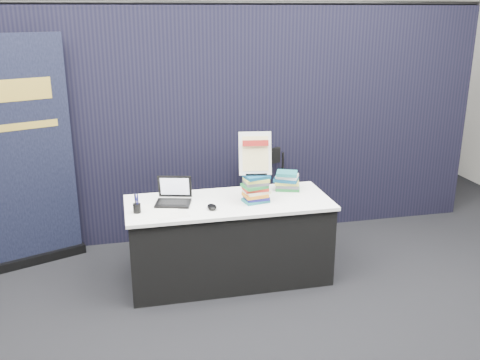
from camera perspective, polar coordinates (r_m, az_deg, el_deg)
The scene contains 15 objects.
floor at distance 4.55m, azimuth 0.29°, elevation -13.53°, with size 8.00×8.00×0.00m, color black.
wall_back at distance 7.85m, azimuth -6.55°, elevation 13.21°, with size 8.00×0.02×3.50m, color beige.
drape_partition at distance 5.58m, azimuth -3.46°, elevation 5.72°, with size 6.00×0.08×2.40m, color black.
display_table at distance 4.85m, azimuth -1.19°, elevation -6.42°, with size 1.80×0.75×0.75m.
laptop at distance 4.68m, azimuth -7.22°, elevation -1.82°, with size 0.34×0.31×0.23m.
mouse at distance 4.52m, azimuth -3.02°, elevation -2.88°, with size 0.08×0.13×0.04m, color black.
brochure_left at distance 4.47m, azimuth -9.54°, elevation -3.61°, with size 0.30×0.22×0.00m, color white.
brochure_mid at distance 4.43m, azimuth -7.22°, elevation -3.69°, with size 0.26×0.18×0.00m, color white.
brochure_right at distance 4.59m, azimuth -8.51°, elevation -2.98°, with size 0.30×0.21×0.00m, color white.
pen_cup at distance 4.50m, azimuth -10.94°, elevation -2.99°, with size 0.06×0.06×0.08m, color black.
book_stack_tall at distance 4.65m, azimuth 1.69°, elevation -0.93°, with size 0.22×0.18×0.25m.
book_stack_short at distance 4.98m, azimuth 5.02°, elevation -0.09°, with size 0.25×0.23×0.18m.
info_sign at distance 4.59m, azimuth 1.63°, elevation 2.79°, with size 0.29×0.16×0.38m.
pullup_banner at distance 5.32m, azimuth -21.79°, elevation 1.22°, with size 0.89×0.43×2.17m.
stacking_chair at distance 5.52m, azimuth 2.97°, elevation -1.53°, with size 0.57×0.58×0.97m.
Camera 1 is at (-0.89, -3.78, 2.36)m, focal length 40.00 mm.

